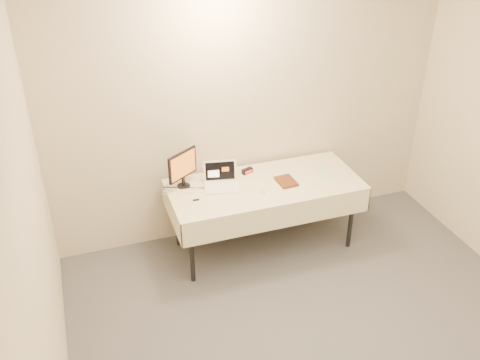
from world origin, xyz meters
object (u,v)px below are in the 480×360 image
object	(u,v)px
laptop	(221,181)
monitor	(183,167)
table	(265,189)
book	(279,174)

from	to	relation	value
laptop	monitor	distance (m)	0.39
table	monitor	size ratio (longest dim) A/B	5.07
laptop	monitor	xyz separation A→B (m)	(-0.34, 0.10, 0.16)
table	laptop	bearing A→B (deg)	165.41
laptop	monitor	world-z (taller)	monitor
table	laptop	world-z (taller)	laptop
monitor	laptop	bearing A→B (deg)	-49.73
monitor	book	xyz separation A→B (m)	(0.87, -0.25, -0.10)
laptop	book	xyz separation A→B (m)	(0.53, -0.15, 0.06)
table	monitor	world-z (taller)	monitor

